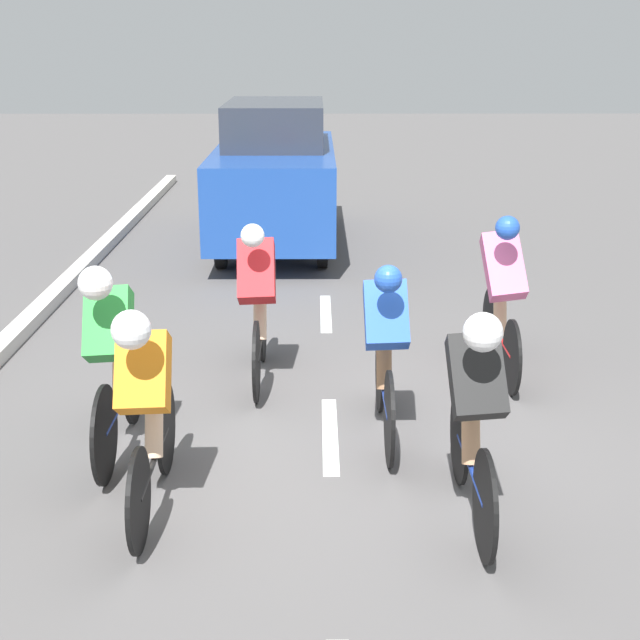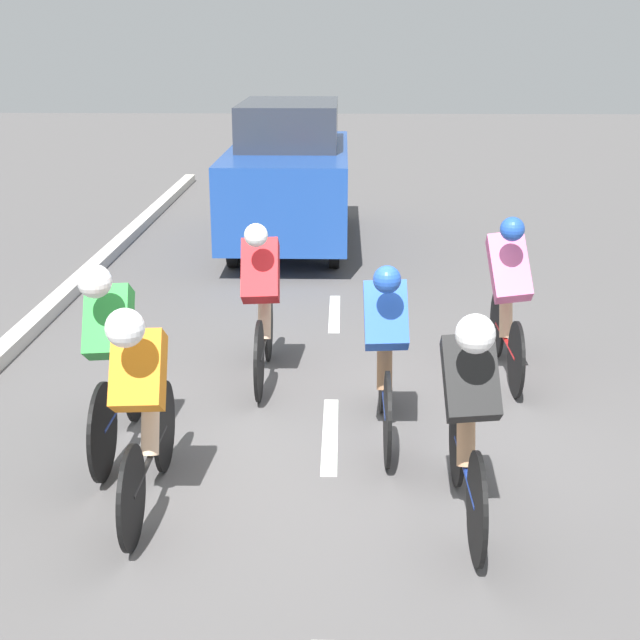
% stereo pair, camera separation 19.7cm
% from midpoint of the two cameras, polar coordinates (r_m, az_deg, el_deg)
% --- Properties ---
extents(ground_plane, '(60.00, 60.00, 0.00)m').
position_cam_midpoint_polar(ground_plane, '(6.82, 1.45, -8.34)').
color(ground_plane, '#565454').
extents(lane_stripe_mid, '(0.12, 1.40, 0.01)m').
position_cam_midpoint_polar(lane_stripe_mid, '(7.07, 1.45, -7.34)').
color(lane_stripe_mid, white).
rests_on(lane_stripe_mid, ground).
extents(lane_stripe_far, '(0.12, 1.40, 0.01)m').
position_cam_midpoint_polar(lane_stripe_far, '(10.06, 1.49, 0.44)').
color(lane_stripe_far, white).
rests_on(lane_stripe_far, ground).
extents(cyclist_orange, '(0.34, 1.69, 1.47)m').
position_cam_midpoint_polar(cyclist_orange, '(5.78, -10.42, -5.09)').
color(cyclist_orange, black).
rests_on(cyclist_orange, ground).
extents(cyclist_red, '(0.34, 1.70, 1.51)m').
position_cam_midpoint_polar(cyclist_red, '(7.88, -3.03, 1.31)').
color(cyclist_red, black).
rests_on(cyclist_red, ground).
extents(cyclist_black, '(0.36, 1.66, 1.49)m').
position_cam_midpoint_polar(cyclist_black, '(5.62, 10.52, -5.79)').
color(cyclist_black, black).
rests_on(cyclist_black, ground).
extents(cyclist_green, '(0.35, 1.74, 1.51)m').
position_cam_midpoint_polar(cyclist_green, '(6.66, -12.34, -2.00)').
color(cyclist_green, black).
rests_on(cyclist_green, ground).
extents(cyclist_blue, '(0.34, 1.70, 1.45)m').
position_cam_midpoint_polar(cyclist_blue, '(6.75, 5.03, -1.85)').
color(cyclist_blue, black).
rests_on(cyclist_blue, ground).
extents(cyclist_pink, '(0.39, 1.68, 1.54)m').
position_cam_midpoint_polar(cyclist_pink, '(8.14, 12.63, 1.68)').
color(cyclist_pink, black).
rests_on(cyclist_pink, ground).
extents(support_car, '(1.70, 4.38, 2.07)m').
position_cam_midpoint_polar(support_car, '(13.25, -1.54, 9.30)').
color(support_car, black).
rests_on(support_car, ground).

